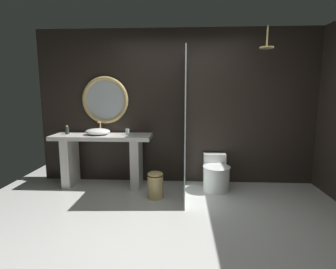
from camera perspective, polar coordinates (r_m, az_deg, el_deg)
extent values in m
plane|color=silver|center=(3.14, 1.47, -20.90)|extent=(5.76, 5.76, 0.00)
cube|color=black|center=(4.63, 2.26, 5.78)|extent=(4.80, 0.10, 2.60)
cube|color=silver|center=(4.54, -13.82, -0.44)|extent=(1.62, 0.54, 0.07)
cube|color=silver|center=(4.82, -20.08, -5.46)|extent=(0.14, 0.46, 0.80)
cube|color=silver|center=(4.50, -6.69, -5.98)|extent=(0.14, 0.46, 0.80)
ellipsoid|color=white|center=(4.52, -14.73, 0.60)|extent=(0.40, 0.33, 0.11)
cylinder|color=tan|center=(4.66, -14.19, 1.50)|extent=(0.02, 0.02, 0.21)
cylinder|color=tan|center=(4.58, -14.48, 2.57)|extent=(0.02, 0.13, 0.02)
cylinder|color=silver|center=(4.41, -8.64, 0.55)|extent=(0.06, 0.06, 0.10)
cylinder|color=#282D28|center=(4.75, -20.69, 0.81)|extent=(0.06, 0.06, 0.12)
cylinder|color=tan|center=(4.74, -20.74, 1.69)|extent=(0.03, 0.03, 0.02)
torus|color=tan|center=(4.72, -13.21, 7.14)|extent=(0.80, 0.07, 0.80)
cylinder|color=#B2BCC1|center=(4.73, -13.18, 7.15)|extent=(0.69, 0.01, 0.69)
cube|color=silver|center=(4.00, 3.61, 1.98)|extent=(0.02, 1.20, 2.15)
cylinder|color=tan|center=(4.31, 20.36, 19.02)|extent=(0.02, 0.02, 0.30)
cylinder|color=tan|center=(4.29, 20.24, 16.95)|extent=(0.20, 0.20, 0.02)
cylinder|color=white|center=(4.41, 10.23, -9.23)|extent=(0.42, 0.42, 0.38)
ellipsoid|color=white|center=(4.35, 10.30, -6.72)|extent=(0.44, 0.48, 0.02)
cube|color=white|center=(4.64, 9.85, -6.09)|extent=(0.37, 0.17, 0.34)
cylinder|color=tan|center=(4.06, -2.70, -11.06)|extent=(0.23, 0.23, 0.34)
ellipsoid|color=tan|center=(3.99, -2.72, -8.38)|extent=(0.23, 0.23, 0.07)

